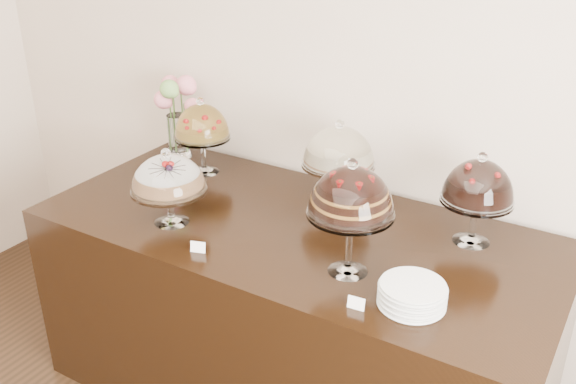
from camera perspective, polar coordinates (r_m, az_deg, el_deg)
The scene contains 11 objects.
wall_back at distance 2.87m, azimuth 9.63°, elevation 11.24°, with size 5.00×0.04×3.00m, color beige.
display_counter at distance 2.94m, azimuth 0.51°, elevation -10.77°, with size 2.20×1.00×0.90m, color black.
cake_stand_sugar_sponge at distance 2.69m, azimuth -10.62°, elevation 1.32°, with size 0.32×0.32×0.34m.
cake_stand_choco_layer at distance 2.26m, azimuth 5.64°, elevation -0.32°, with size 0.32×0.32×0.45m.
cake_stand_cheesecake at distance 2.79m, azimuth 4.53°, elevation 3.72°, with size 0.32×0.32×0.40m.
cake_stand_dark_choco at distance 2.58m, azimuth 16.58°, elevation 0.55°, with size 0.29×0.29×0.39m.
cake_stand_fruit_tart at distance 3.15m, azimuth -7.68°, elevation 5.92°, with size 0.28×0.28×0.39m.
flower_vase at distance 3.37m, azimuth -9.86°, elevation 7.25°, with size 0.31×0.22×0.43m.
plate_stack at distance 2.24m, azimuth 10.98°, elevation -8.96°, with size 0.23×0.23×0.08m.
price_card_left at distance 2.53m, azimuth -8.01°, elevation -4.87°, with size 0.06×0.01×0.04m, color white.
price_card_right at distance 2.20m, azimuth 6.07°, elevation -9.80°, with size 0.06×0.01×0.04m, color white.
Camera 1 is at (1.02, 0.41, 2.19)m, focal length 40.00 mm.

